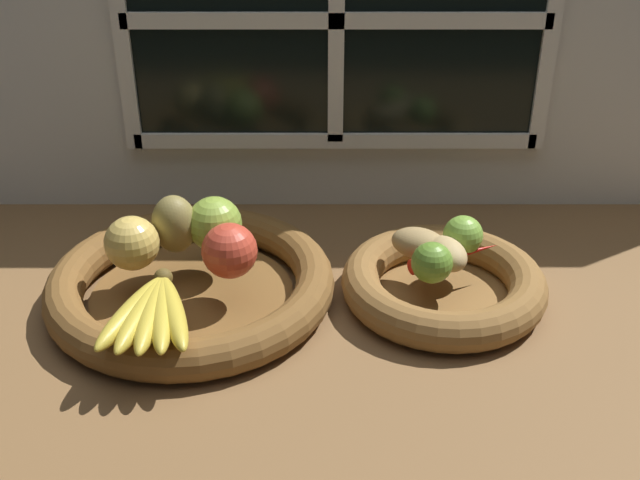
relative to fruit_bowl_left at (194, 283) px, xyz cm
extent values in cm
cube|color=brown|center=(19.80, -0.15, -3.92)|extent=(140.00, 90.00, 3.00)
cube|color=silver|center=(19.80, 29.85, 25.08)|extent=(140.00, 3.00, 55.00)
cube|color=black|center=(19.80, 27.95, 28.58)|extent=(64.00, 0.80, 38.00)
cube|color=white|center=(19.80, 27.35, 28.58)|extent=(2.40, 1.20, 38.00)
cube|color=white|center=(19.80, 27.35, 28.58)|extent=(64.00, 1.20, 2.40)
cube|color=white|center=(-12.20, 27.35, 28.58)|extent=(2.40, 1.20, 40.40)
cube|color=white|center=(51.80, 27.35, 28.58)|extent=(2.40, 1.20, 40.40)
cube|color=white|center=(19.80, 27.35, 9.58)|extent=(64.00, 1.20, 2.40)
cylinder|color=brown|center=(0.00, 0.00, -1.92)|extent=(27.48, 27.48, 1.00)
torus|color=brown|center=(0.00, 0.00, 0.19)|extent=(38.72, 38.72, 5.22)
cylinder|color=brown|center=(34.04, 0.00, -1.92)|extent=(18.36, 18.36, 1.00)
torus|color=brown|center=(34.04, 0.00, 0.19)|extent=(27.61, 27.61, 5.22)
sphere|color=#DBB756|center=(-7.27, 0.11, 6.40)|extent=(7.22, 7.22, 7.22)
sphere|color=#CC422D|center=(5.73, -2.15, 6.43)|extent=(7.27, 7.27, 7.27)
sphere|color=#8CAD3D|center=(2.99, 4.88, 6.57)|extent=(7.54, 7.54, 7.54)
ellipsoid|color=olive|center=(-2.36, 4.18, 6.91)|extent=(6.79, 6.62, 8.24)
ellipsoid|color=gold|center=(-4.94, -12.56, 4.15)|extent=(7.43, 15.89, 2.71)
ellipsoid|color=gold|center=(-3.74, -12.84, 4.15)|extent=(5.12, 16.05, 2.71)
ellipsoid|color=gold|center=(-2.51, -12.94, 4.15)|extent=(2.72, 15.82, 2.71)
ellipsoid|color=gold|center=(-1.27, -12.84, 4.15)|extent=(5.15, 16.05, 2.71)
ellipsoid|color=gold|center=(-0.07, -12.55, 4.15)|extent=(7.46, 15.89, 2.71)
sphere|color=brown|center=(-2.51, -5.03, 4.15)|extent=(2.44, 2.44, 2.44)
ellipsoid|color=tan|center=(34.04, 0.00, 4.81)|extent=(7.19, 8.37, 4.03)
ellipsoid|color=#A38451|center=(30.77, 2.55, 4.81)|extent=(9.24, 8.13, 4.03)
sphere|color=olive|center=(31.69, -3.53, 5.48)|extent=(5.37, 5.37, 5.37)
sphere|color=#7AAD3D|center=(36.78, 3.53, 5.52)|extent=(5.45, 5.45, 5.45)
cone|color=red|center=(35.54, 0.91, 3.85)|extent=(13.37, 7.78, 2.11)
camera|label=1|loc=(17.38, -87.82, 56.86)|focal=43.42mm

